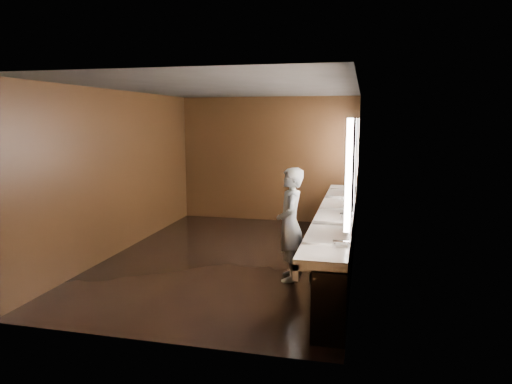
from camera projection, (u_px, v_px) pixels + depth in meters
floor at (231, 258)px, 7.68m from camera, size 6.00×6.00×0.00m
ceiling at (230, 88)px, 7.24m from camera, size 4.00×6.00×0.02m
wall_back at (268, 159)px, 10.34m from camera, size 4.00×0.02×2.80m
wall_front at (146, 211)px, 4.58m from camera, size 4.00×0.02×2.80m
wall_left at (120, 172)px, 7.91m from camera, size 0.02×6.00×2.80m
wall_right at (355, 179)px, 7.00m from camera, size 0.02×6.00×2.80m
sink_counter at (340, 235)px, 7.20m from camera, size 0.55×5.40×1.01m
mirror_band at (355, 156)px, 6.95m from camera, size 0.06×5.03×1.15m
person at (290, 224)px, 6.54m from camera, size 0.49×0.65×1.64m
trash_bin at (321, 264)px, 6.52m from camera, size 0.40×0.40×0.52m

